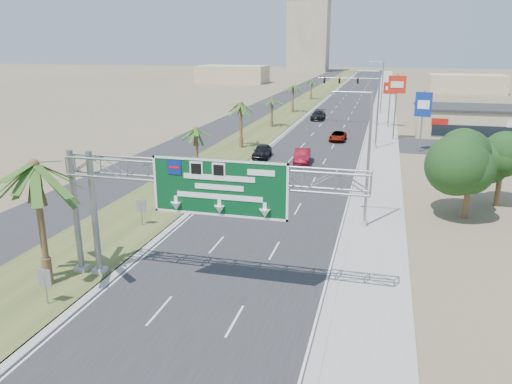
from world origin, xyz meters
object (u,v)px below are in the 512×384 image
Objects in this scene: car_mid_lane at (302,156)px; pole_sign_red_far at (390,91)px; sign_gantry at (194,183)px; car_right_lane at (338,136)px; signal_mast at (366,96)px; car_far at (318,115)px; pole_sign_blue at (423,107)px; car_left_lane at (262,151)px; store_building at (479,122)px; pole_sign_red_near at (397,88)px; palm_near at (34,166)px.

pole_sign_red_far reaches higher than car_mid_lane.
car_right_lane is (3.28, 46.49, -5.41)m from sign_gantry.
signal_mast is 10.32m from car_far.
pole_sign_blue is at bearing -23.55° from car_right_lane.
car_left_lane is 0.95× the size of car_mid_lane.
car_far is at bearing 157.60° from store_building.
car_mid_lane is 0.66× the size of pole_sign_red_far.
pole_sign_red_near is at bearing 77.58° from sign_gantry.
sign_gantry reaches higher than car_far.
car_far is at bearing 152.22° from signal_mast.
car_far is at bearing 153.67° from pole_sign_red_far.
palm_near is 64.96m from pole_sign_red_far.
signal_mast is 18.08m from store_building.
car_left_lane is 0.61× the size of pole_sign_blue.
pole_sign_red_near is (12.99, -17.32, 6.41)m from car_far.
pole_sign_red_far is (-0.76, 11.27, -1.38)m from pole_sign_red_near.
pole_sign_blue is (14.00, 41.62, -0.41)m from sign_gantry.
palm_near is at bearing -110.36° from pole_sign_red_near.
car_left_lane is 20.85m from pole_sign_blue.
palm_near is at bearing -118.28° from store_building.
store_building is (23.06, 56.07, -4.06)m from sign_gantry.
signal_mast is at bearing 160.46° from store_building.
signal_mast is (6.23, 62.05, -1.21)m from sign_gantry.
car_mid_lane is (8.80, 33.56, -6.12)m from palm_near.
palm_near is 1.09× the size of pole_sign_blue.
car_mid_lane is at bearing -120.10° from pole_sign_red_near.
sign_gantry is 2.25× the size of pole_sign_red_far.
palm_near is 35.83m from car_left_lane.
car_mid_lane is 1.06× the size of car_right_lane.
pole_sign_red_far reaches higher than car_right_lane.
car_right_lane is at bearing 76.73° from palm_near.
pole_sign_red_near reaches higher than car_left_lane.
car_mid_lane is 0.54× the size of pole_sign_red_near.
sign_gantry is at bearing -85.46° from car_left_lane.
car_left_lane is 33.37m from car_far.
signal_mast is 2.20× the size of car_left_lane.
car_right_lane is 20.71m from car_far.
pole_sign_red_near is at bearing -52.94° from car_far.
car_mid_lane reaches higher than car_far.
signal_mast is (14.37, 63.97, -2.08)m from palm_near.
signal_mast is 1.12× the size of pole_sign_red_near.
pole_sign_red_near reaches higher than pole_sign_blue.
car_far is (-8.40, 4.43, -4.04)m from signal_mast.
palm_near is 68.93m from car_far.
sign_gantry is 0.93× the size of store_building.
car_far is at bearing 89.37° from car_mid_lane.
pole_sign_red_near is at bearing -86.15° from pole_sign_red_far.
car_left_lane is 0.51× the size of pole_sign_red_near.
car_far is 22.58m from pole_sign_red_near.
signal_mast is at bearing 80.17° from car_right_lane.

